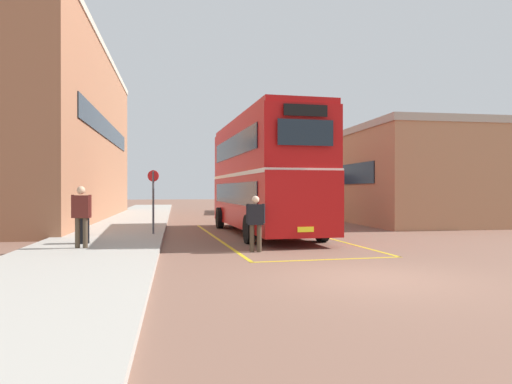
# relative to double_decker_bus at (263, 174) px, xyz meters

# --- Properties ---
(ground_plane) EXTENTS (135.60, 135.60, 0.00)m
(ground_plane) POSITION_rel_double_decker_bus_xyz_m (0.45, 4.37, -2.51)
(ground_plane) COLOR brown
(sidewalk_left) EXTENTS (4.00, 57.60, 0.14)m
(sidewalk_left) POSITION_rel_double_decker_bus_xyz_m (-6.05, 6.77, -2.44)
(sidewalk_left) COLOR #A39E93
(sidewalk_left) RESTS_ON ground
(brick_building_left) EXTENTS (6.66, 23.85, 10.23)m
(brick_building_left) POSITION_rel_double_decker_bus_xyz_m (-10.92, 10.42, 2.61)
(brick_building_left) COLOR #9E6647
(brick_building_left) RESTS_ON ground
(depot_building_right) EXTENTS (8.72, 17.95, 5.28)m
(depot_building_right) POSITION_rel_double_decker_bus_xyz_m (10.24, 9.14, 0.13)
(depot_building_right) COLOR #AD7A56
(depot_building_right) RESTS_ON ground
(double_decker_bus) EXTENTS (3.38, 10.84, 4.75)m
(double_decker_bus) POSITION_rel_double_decker_bus_xyz_m (0.00, 0.00, 0.00)
(double_decker_bus) COLOR black
(double_decker_bus) RESTS_ON ground
(single_deck_bus) EXTENTS (3.07, 8.54, 3.02)m
(single_deck_bus) POSITION_rel_double_decker_bus_xyz_m (3.18, 18.82, -0.88)
(single_deck_bus) COLOR black
(single_deck_bus) RESTS_ON ground
(pedestrian_boarding) EXTENTS (0.56, 0.29, 1.67)m
(pedestrian_boarding) POSITION_rel_double_decker_bus_xyz_m (-1.26, -5.57, -1.55)
(pedestrian_boarding) COLOR #473828
(pedestrian_boarding) RESTS_ON ground
(pedestrian_waiting_near) EXTENTS (0.59, 0.32, 1.81)m
(pedestrian_waiting_near) POSITION_rel_double_decker_bus_xyz_m (-6.32, -4.87, -1.31)
(pedestrian_waiting_near) COLOR #473828
(pedestrian_waiting_near) RESTS_ON sidewalk_left
(litter_bin) EXTENTS (0.45, 0.45, 0.85)m
(litter_bin) POSITION_rel_double_decker_bus_xyz_m (-6.52, -3.63, -1.95)
(litter_bin) COLOR black
(litter_bin) RESTS_ON sidewalk_left
(bus_stop_sign) EXTENTS (0.43, 0.13, 2.46)m
(bus_stop_sign) POSITION_rel_double_decker_bus_xyz_m (-4.45, -0.67, -0.88)
(bus_stop_sign) COLOR #4C4C51
(bus_stop_sign) RESTS_ON sidewalk_left
(bay_marking_yellow) EXTENTS (5.05, 12.97, 0.01)m
(bay_marking_yellow) POSITION_rel_double_decker_bus_xyz_m (0.06, -1.98, -2.51)
(bay_marking_yellow) COLOR gold
(bay_marking_yellow) RESTS_ON ground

